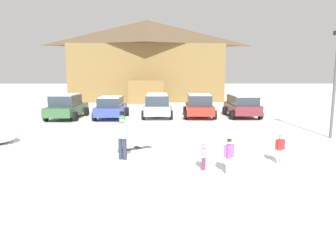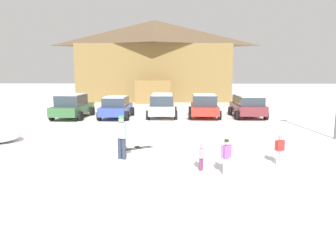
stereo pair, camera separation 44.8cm
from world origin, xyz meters
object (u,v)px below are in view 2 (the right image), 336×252
Objects in this scene: parked_silver_wagon at (162,105)px; parked_green_coupe at (72,106)px; skier_child_in_red_jacket at (280,148)px; skier_adult_in_blue_parka at (122,135)px; parked_blue_hatchback at (116,107)px; parked_red_sedan at (204,106)px; ski_lodge at (155,60)px; pair_of_skis at (137,148)px; parked_maroon_van at (248,105)px; skier_child_in_purple_jacket at (226,155)px; skier_child_in_pink_snowsuit at (201,156)px.

parked_green_coupe is at bearing -174.88° from parked_silver_wagon.
skier_adult_in_blue_parka is at bearing 173.96° from skier_child_in_red_jacket.
parked_silver_wagon is (3.24, 0.54, 0.12)m from parked_blue_hatchback.
parked_green_coupe is at bearing -176.24° from parked_red_sedan.
parked_green_coupe reaches higher than skier_adult_in_blue_parka.
parked_silver_wagon is (1.47, -14.86, -3.66)m from ski_lodge.
parked_red_sedan is at bearing 0.90° from parked_silver_wagon.
ski_lodge reaches higher than pair_of_skis.
ski_lodge is 17.07m from parked_maroon_van.
parked_green_coupe is 10.86m from pair_of_skis.
skier_child_in_purple_jacket is 2.42m from skier_child_in_red_jacket.
pair_of_skis is (0.79, -24.64, -4.55)m from ski_lodge.
parked_maroon_van is at bearing -0.34° from parked_red_sedan.
ski_lodge is at bearing 83.44° from parked_blue_hatchback.
parked_maroon_van is at bearing 2.74° from parked_green_coupe.
pair_of_skis is (0.37, 1.72, -0.92)m from skier_adult_in_blue_parka.
skier_child_in_pink_snowsuit is 3.24m from skier_adult_in_blue_parka.
skier_child_in_purple_jacket is at bearing -65.47° from parked_blue_hatchback.
parked_red_sedan is (4.50, -14.81, -3.73)m from ski_lodge.
parked_silver_wagon is 3.03m from parked_red_sedan.
parked_green_coupe is 4.36× the size of skier_child_in_red_jacket.
skier_adult_in_blue_parka is at bearing -78.69° from parked_blue_hatchback.
skier_adult_in_blue_parka is 1.59× the size of skier_child_in_red_jacket.
parked_red_sedan reaches higher than parked_blue_hatchback.
parked_blue_hatchback is (-1.77, -15.40, -3.78)m from ski_lodge.
ski_lodge reaches higher than skier_adult_in_blue_parka.
parked_silver_wagon is 1.02× the size of parked_maroon_van.
pair_of_skis is at bearing -88.15° from ski_lodge.
parked_green_coupe is 12.16m from skier_adult_in_blue_parka.
skier_adult_in_blue_parka is (0.42, -26.36, -3.63)m from ski_lodge.
ski_lodge is 15.96m from parked_blue_hatchback.
parked_red_sedan is 3.16× the size of pair_of_skis.
ski_lodge is at bearing 96.82° from skier_child_in_pink_snowsuit.
parked_green_coupe reaches higher than skier_child_in_purple_jacket.
skier_adult_in_blue_parka reaches higher than skier_child_in_pink_snowsuit.
skier_adult_in_blue_parka is 5.78m from skier_child_in_red_jacket.
skier_child_in_purple_jacket is (8.97, -12.78, -0.20)m from parked_green_coupe.
skier_child_in_pink_snowsuit is at bearing -67.60° from parked_blue_hatchback.
skier_child_in_purple_jacket is (5.85, -12.81, -0.13)m from parked_blue_hatchback.
parked_silver_wagon is at bearing 86.07° from pair_of_skis.
ski_lodge is 19.49× the size of skier_child_in_pink_snowsuit.
pair_of_skis is at bearing -58.29° from parked_green_coupe.
skier_child_in_red_jacket is (11.05, -11.54, -0.27)m from parked_green_coupe.
parked_maroon_van is at bearing -62.83° from ski_lodge.
parked_silver_wagon is 11.55m from skier_adult_in_blue_parka.
parked_red_sedan is at bearing -73.11° from ski_lodge.
pair_of_skis is at bearing 77.78° from skier_adult_in_blue_parka.
skier_child_in_pink_snowsuit is (5.09, -12.35, -0.29)m from parked_blue_hatchback.
skier_adult_in_blue_parka reaches higher than parked_blue_hatchback.
parked_blue_hatchback reaches higher than pair_of_skis.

